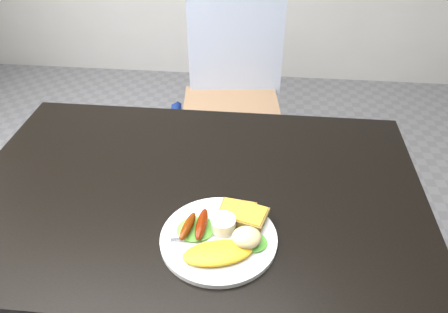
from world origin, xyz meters
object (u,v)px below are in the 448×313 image
(dining_chair, at_px, (231,113))
(plate, at_px, (219,239))
(person, at_px, (135,94))
(dining_table, at_px, (195,194))

(dining_chair, height_order, plate, plate)
(dining_chair, height_order, person, person)
(dining_chair, xyz_separation_m, person, (-0.37, -0.23, 0.21))
(plate, bearing_deg, dining_table, 115.11)
(dining_table, relative_size, plate, 4.47)
(dining_table, bearing_deg, dining_chair, 88.69)
(plate, bearing_deg, person, 117.49)
(dining_table, distance_m, plate, 0.20)
(dining_table, relative_size, dining_chair, 2.68)
(person, bearing_deg, dining_chair, -136.97)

